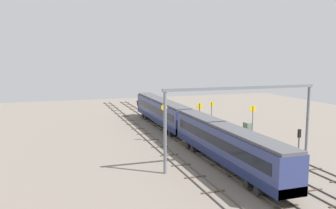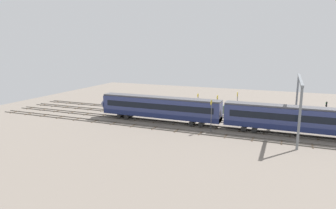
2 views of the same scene
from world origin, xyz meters
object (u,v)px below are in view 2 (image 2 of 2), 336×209
at_px(overhead_gantry, 299,92).
at_px(speed_sign_near_foreground, 237,100).
at_px(signal_light_trackside_approach, 326,111).
at_px(speed_sign_mid_trackside, 217,105).
at_px(speed_sign_distant_end, 211,111).
at_px(signal_light_trackside_departure, 272,115).
at_px(relay_cabinet, 222,109).
at_px(speed_sign_far_trackside, 198,102).
at_px(train, 220,114).

distance_m(overhead_gantry, speed_sign_near_foreground, 14.82).
relative_size(speed_sign_near_foreground, signal_light_trackside_approach, 1.03).
height_order(speed_sign_mid_trackside, signal_light_trackside_approach, speed_sign_mid_trackside).
distance_m(speed_sign_distant_end, signal_light_trackside_departure, 11.15).
bearing_deg(speed_sign_near_foreground, relay_cabinet, -19.67).
bearing_deg(speed_sign_mid_trackside, overhead_gantry, 176.76).
xyz_separation_m(signal_light_trackside_approach, relay_cabinet, (19.72, -5.65, -2.37)).
height_order(speed_sign_distant_end, signal_light_trackside_departure, speed_sign_distant_end).
distance_m(speed_sign_far_trackside, relay_cabinet, 6.59).
xyz_separation_m(train, relay_cabinet, (2.19, -12.06, -1.80)).
relative_size(train, signal_light_trackside_departure, 12.56).
bearing_deg(speed_sign_distant_end, relay_cabinet, -85.03).
bearing_deg(train, speed_sign_far_trackside, -49.75).
height_order(overhead_gantry, relay_cabinet, overhead_gantry).
bearing_deg(speed_sign_distant_end, train, -107.19).
bearing_deg(speed_sign_far_trackside, speed_sign_mid_trackside, 138.78).
distance_m(speed_sign_near_foreground, speed_sign_distant_end, 13.86).
bearing_deg(speed_sign_mid_trackside, train, 111.50).
bearing_deg(speed_sign_near_foreground, speed_sign_mid_trackside, 72.55).
xyz_separation_m(train, speed_sign_distant_end, (0.89, 2.87, 0.99)).
bearing_deg(speed_sign_distant_end, speed_sign_mid_trackside, -87.40).
height_order(overhead_gantry, signal_light_trackside_departure, overhead_gantry).
relative_size(signal_light_trackside_approach, relay_cabinet, 2.90).
xyz_separation_m(signal_light_trackside_departure, relay_cabinet, (10.97, -9.47, -1.79)).
xyz_separation_m(overhead_gantry, signal_light_trackside_departure, (4.03, -0.46, -4.33)).
bearing_deg(train, relay_cabinet, -79.72).
xyz_separation_m(speed_sign_near_foreground, relay_cabinet, (3.51, -1.26, -2.59)).
distance_m(speed_sign_mid_trackside, signal_light_trackside_departure, 9.98).
bearing_deg(relay_cabinet, speed_sign_mid_trackside, 96.46).
bearing_deg(train, speed_sign_near_foreground, -97.00).
xyz_separation_m(train, overhead_gantry, (-12.81, -2.13, 4.32)).
distance_m(overhead_gantry, signal_light_trackside_departure, 5.93).
xyz_separation_m(speed_sign_far_trackside, speed_sign_distant_end, (-5.39, 10.29, 0.54)).
height_order(train, speed_sign_far_trackside, train).
height_order(train, relay_cabinet, train).
distance_m(overhead_gantry, speed_sign_distant_end, 14.96).
bearing_deg(signal_light_trackside_departure, overhead_gantry, 173.47).
relative_size(speed_sign_far_trackside, relay_cabinet, 2.84).
height_order(speed_sign_far_trackside, signal_light_trackside_departure, speed_sign_far_trackside).
xyz_separation_m(speed_sign_far_trackside, signal_light_trackside_departure, (-15.06, 4.82, -0.46)).
relative_size(overhead_gantry, speed_sign_mid_trackside, 3.48).
xyz_separation_m(speed_sign_near_foreground, signal_light_trackside_approach, (-16.20, 4.39, -0.23)).
bearing_deg(overhead_gantry, speed_sign_far_trackside, -15.47).
distance_m(speed_sign_mid_trackside, signal_light_trackside_approach, 19.01).
bearing_deg(speed_sign_distant_end, signal_light_trackside_departure, -150.52).
bearing_deg(overhead_gantry, speed_sign_distant_end, 20.07).
distance_m(overhead_gantry, signal_light_trackside_approach, 7.40).
height_order(speed_sign_mid_trackside, signal_light_trackside_departure, speed_sign_mid_trackside).
height_order(overhead_gantry, speed_sign_far_trackside, overhead_gantry).
bearing_deg(relay_cabinet, train, 100.28).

